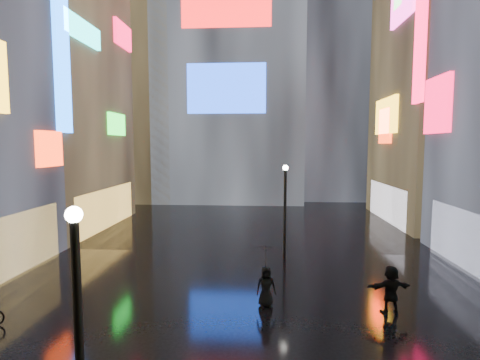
{
  "coord_description": "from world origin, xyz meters",
  "views": [
    {
      "loc": [
        0.87,
        -1.44,
        6.25
      ],
      "look_at": [
        0.0,
        12.0,
        5.0
      ],
      "focal_mm": 28.0,
      "sensor_mm": 36.0,
      "label": 1
    }
  ],
  "objects": [
    {
      "name": "pedestrian_5",
      "position": [
        5.6,
        12.37,
        0.91
      ],
      "size": [
        1.75,
        0.81,
        1.81
      ],
      "primitive_type": "imported",
      "rotation": [
        0.0,
        0.0,
        3.31
      ],
      "color": "black",
      "rests_on": "ground"
    },
    {
      "name": "ground",
      "position": [
        0.0,
        20.0,
        0.0
      ],
      "size": [
        140.0,
        140.0,
        0.0
      ],
      "primitive_type": "plane",
      "color": "black",
      "rests_on": "ground"
    },
    {
      "name": "building_left_far",
      "position": [
        -15.98,
        26.0,
        10.98
      ],
      "size": [
        10.28,
        12.0,
        22.0
      ],
      "color": "black",
      "rests_on": "ground"
    },
    {
      "name": "umbrella_2",
      "position": [
        0.97,
        12.66,
        2.0
      ],
      "size": [
        1.02,
        1.0,
        0.85
      ],
      "primitive_type": "imported",
      "rotation": [
        0.0,
        0.0,
        1.65
      ],
      "color": "black",
      "rests_on": "pedestrian_4"
    },
    {
      "name": "tower_flank_right",
      "position": [
        9.0,
        46.0,
        17.0
      ],
      "size": [
        12.0,
        12.0,
        34.0
      ],
      "primitive_type": "cube",
      "color": "black",
      "rests_on": "ground"
    },
    {
      "name": "tower_flank_left",
      "position": [
        -14.0,
        42.0,
        13.0
      ],
      "size": [
        10.0,
        10.0,
        26.0
      ],
      "primitive_type": "cube",
      "color": "black",
      "rests_on": "ground"
    },
    {
      "name": "lamp_far",
      "position": [
        2.02,
        18.74,
        2.94
      ],
      "size": [
        0.3,
        0.3,
        5.2
      ],
      "color": "black",
      "rests_on": "ground"
    },
    {
      "name": "tower_main",
      "position": [
        -3.0,
        43.97,
        21.01
      ],
      "size": [
        16.0,
        14.2,
        42.0
      ],
      "color": "black",
      "rests_on": "ground"
    },
    {
      "name": "building_right_far",
      "position": [
        15.98,
        30.0,
        13.98
      ],
      "size": [
        10.28,
        12.0,
        28.0
      ],
      "color": "black",
      "rests_on": "ground"
    },
    {
      "name": "lamp_near",
      "position": [
        -2.42,
        4.76,
        2.94
      ],
      "size": [
        0.3,
        0.3,
        5.2
      ],
      "color": "black",
      "rests_on": "ground"
    },
    {
      "name": "pedestrian_4",
      "position": [
        0.97,
        12.66,
        0.79
      ],
      "size": [
        0.85,
        0.64,
        1.57
      ],
      "primitive_type": "imported",
      "rotation": [
        0.0,
        0.0,
        0.2
      ],
      "color": "black",
      "rests_on": "ground"
    }
  ]
}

